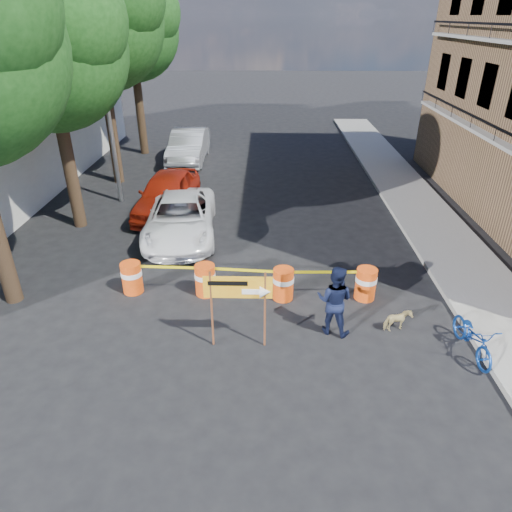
{
  "coord_description": "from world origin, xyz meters",
  "views": [
    {
      "loc": [
        0.06,
        -8.35,
        6.93
      ],
      "look_at": [
        -0.18,
        2.25,
        1.3
      ],
      "focal_mm": 32.0,
      "sensor_mm": 36.0,
      "label": 1
    }
  ],
  "objects_px": {
    "barrel_mid_right": "(283,283)",
    "barrel_mid_left": "(205,279)",
    "detour_sign": "(247,293)",
    "sedan_silver": "(189,146)",
    "bicycle": "(477,322)",
    "barrel_far_left": "(132,277)",
    "pedestrian": "(334,300)",
    "suv_white": "(181,218)",
    "sedan_red": "(167,194)",
    "barrel_far_right": "(366,283)",
    "dog": "(397,321)"
  },
  "relations": [
    {
      "from": "barrel_mid_right",
      "to": "barrel_mid_left",
      "type": "bearing_deg",
      "value": 175.4
    },
    {
      "from": "barrel_mid_left",
      "to": "suv_white",
      "type": "bearing_deg",
      "value": 109.14
    },
    {
      "from": "detour_sign",
      "to": "bicycle",
      "type": "bearing_deg",
      "value": -1.89
    },
    {
      "from": "barrel_mid_right",
      "to": "barrel_far_right",
      "type": "height_order",
      "value": "same"
    },
    {
      "from": "pedestrian",
      "to": "dog",
      "type": "height_order",
      "value": "pedestrian"
    },
    {
      "from": "bicycle",
      "to": "suv_white",
      "type": "height_order",
      "value": "bicycle"
    },
    {
      "from": "barrel_far_right",
      "to": "detour_sign",
      "type": "relative_size",
      "value": 0.45
    },
    {
      "from": "barrel_far_left",
      "to": "barrel_mid_right",
      "type": "height_order",
      "value": "same"
    },
    {
      "from": "barrel_mid_right",
      "to": "sedan_red",
      "type": "height_order",
      "value": "sedan_red"
    },
    {
      "from": "detour_sign",
      "to": "sedan_silver",
      "type": "distance_m",
      "value": 15.68
    },
    {
      "from": "bicycle",
      "to": "sedan_silver",
      "type": "distance_m",
      "value": 17.74
    },
    {
      "from": "sedan_red",
      "to": "sedan_silver",
      "type": "bearing_deg",
      "value": 97.03
    },
    {
      "from": "dog",
      "to": "sedan_silver",
      "type": "bearing_deg",
      "value": 6.59
    },
    {
      "from": "bicycle",
      "to": "detour_sign",
      "type": "bearing_deg",
      "value": 173.13
    },
    {
      "from": "barrel_far_right",
      "to": "pedestrian",
      "type": "distance_m",
      "value": 1.91
    },
    {
      "from": "dog",
      "to": "suv_white",
      "type": "bearing_deg",
      "value": 29.31
    },
    {
      "from": "barrel_mid_right",
      "to": "barrel_far_right",
      "type": "relative_size",
      "value": 1.0
    },
    {
      "from": "detour_sign",
      "to": "barrel_mid_right",
      "type": "bearing_deg",
      "value": 66.58
    },
    {
      "from": "barrel_far_left",
      "to": "suv_white",
      "type": "bearing_deg",
      "value": 78.34
    },
    {
      "from": "dog",
      "to": "sedan_red",
      "type": "relative_size",
      "value": 0.14
    },
    {
      "from": "barrel_far_left",
      "to": "barrel_mid_right",
      "type": "bearing_deg",
      "value": -3.3
    },
    {
      "from": "barrel_mid_left",
      "to": "pedestrian",
      "type": "bearing_deg",
      "value": -26.22
    },
    {
      "from": "barrel_far_right",
      "to": "sedan_silver",
      "type": "bearing_deg",
      "value": 117.49
    },
    {
      "from": "bicycle",
      "to": "sedan_red",
      "type": "relative_size",
      "value": 0.38
    },
    {
      "from": "barrel_far_left",
      "to": "pedestrian",
      "type": "xyz_separation_m",
      "value": [
        5.37,
        -1.7,
        0.43
      ]
    },
    {
      "from": "pedestrian",
      "to": "dog",
      "type": "bearing_deg",
      "value": -157.2
    },
    {
      "from": "pedestrian",
      "to": "sedan_red",
      "type": "distance_m",
      "value": 9.3
    },
    {
      "from": "barrel_far_right",
      "to": "suv_white",
      "type": "xyz_separation_m",
      "value": [
        -5.69,
        3.85,
        0.23
      ]
    },
    {
      "from": "barrel_mid_left",
      "to": "dog",
      "type": "bearing_deg",
      "value": -17.7
    },
    {
      "from": "detour_sign",
      "to": "sedan_silver",
      "type": "xyz_separation_m",
      "value": [
        -3.69,
        15.22,
        -0.64
      ]
    },
    {
      "from": "detour_sign",
      "to": "dog",
      "type": "relative_size",
      "value": 2.96
    },
    {
      "from": "barrel_mid_left",
      "to": "detour_sign",
      "type": "bearing_deg",
      "value": -60.43
    },
    {
      "from": "detour_sign",
      "to": "dog",
      "type": "xyz_separation_m",
      "value": [
        3.65,
        0.65,
        -1.17
      ]
    },
    {
      "from": "sedan_red",
      "to": "barrel_far_right",
      "type": "bearing_deg",
      "value": -37.56
    },
    {
      "from": "bicycle",
      "to": "sedan_red",
      "type": "xyz_separation_m",
      "value": [
        -8.55,
        8.27,
        -0.09
      ]
    },
    {
      "from": "barrel_far_right",
      "to": "pedestrian",
      "type": "bearing_deg",
      "value": -125.41
    },
    {
      "from": "suv_white",
      "to": "pedestrian",
      "type": "bearing_deg",
      "value": -54.65
    },
    {
      "from": "barrel_far_left",
      "to": "sedan_red",
      "type": "height_order",
      "value": "sedan_red"
    },
    {
      "from": "sedan_silver",
      "to": "pedestrian",
      "type": "bearing_deg",
      "value": -68.8
    },
    {
      "from": "detour_sign",
      "to": "suv_white",
      "type": "xyz_separation_m",
      "value": [
        -2.56,
        5.96,
        -0.76
      ]
    },
    {
      "from": "pedestrian",
      "to": "suv_white",
      "type": "distance_m",
      "value": 7.08
    },
    {
      "from": "barrel_mid_left",
      "to": "detour_sign",
      "type": "distance_m",
      "value": 2.74
    },
    {
      "from": "barrel_far_right",
      "to": "barrel_far_left",
      "type": "bearing_deg",
      "value": 178.38
    },
    {
      "from": "barrel_far_left",
      "to": "dog",
      "type": "height_order",
      "value": "barrel_far_left"
    },
    {
      "from": "barrel_far_left",
      "to": "barrel_mid_right",
      "type": "distance_m",
      "value": 4.21
    },
    {
      "from": "bicycle",
      "to": "sedan_silver",
      "type": "xyz_separation_m",
      "value": [
        -8.82,
        15.39,
        -0.06
      ]
    },
    {
      "from": "barrel_mid_right",
      "to": "sedan_silver",
      "type": "xyz_separation_m",
      "value": [
        -4.58,
        13.17,
        0.34
      ]
    },
    {
      "from": "dog",
      "to": "sedan_red",
      "type": "xyz_separation_m",
      "value": [
        -7.07,
        7.45,
        0.51
      ]
    },
    {
      "from": "barrel_far_left",
      "to": "barrel_mid_left",
      "type": "bearing_deg",
      "value": -1.95
    },
    {
      "from": "sedan_silver",
      "to": "suv_white",
      "type": "bearing_deg",
      "value": -83.24
    }
  ]
}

